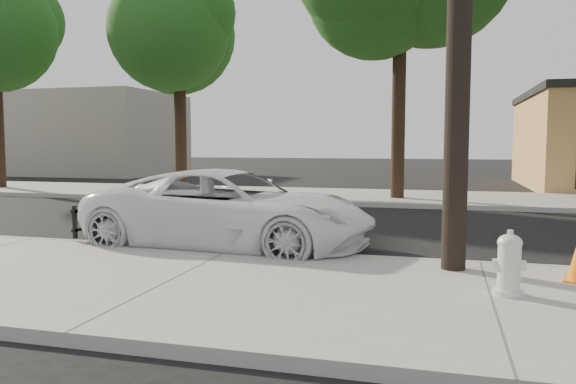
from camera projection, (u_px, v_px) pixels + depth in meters
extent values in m
plane|color=black|center=(269.00, 237.00, 11.58)|extent=(120.00, 120.00, 0.00)
cube|color=gray|center=(173.00, 284.00, 7.44)|extent=(90.00, 4.40, 0.15)
cube|color=gray|center=(341.00, 196.00, 19.73)|extent=(90.00, 5.00, 0.15)
cube|color=#9E9B93|center=(232.00, 253.00, 9.55)|extent=(90.00, 0.12, 0.16)
cube|color=gray|center=(64.00, 134.00, 35.86)|extent=(14.00, 8.00, 5.00)
cylinder|color=black|center=(181.00, 134.00, 20.84)|extent=(0.44, 0.44, 4.25)
sphere|color=#134415|center=(179.00, 37.00, 20.53)|extent=(4.20, 4.20, 4.20)
sphere|color=#134415|center=(187.00, 2.00, 19.88)|extent=(3.36, 3.36, 3.36)
cylinder|color=black|center=(398.00, 125.00, 18.32)|extent=(0.44, 0.44, 4.75)
sphere|color=#134415|center=(400.00, 1.00, 17.97)|extent=(4.80, 4.80, 4.80)
imported|color=white|center=(230.00, 210.00, 10.24)|extent=(5.45, 2.83, 1.47)
cylinder|color=silver|center=(508.00, 292.00, 6.65)|extent=(0.35, 0.35, 0.07)
cylinder|color=silver|center=(509.00, 270.00, 6.62)|extent=(0.26, 0.26, 0.61)
ellipsoid|color=silver|center=(510.00, 243.00, 6.59)|extent=(0.29, 0.29, 0.20)
cylinder|color=silver|center=(509.00, 265.00, 6.62)|extent=(0.38, 0.14, 0.12)
cylinder|color=silver|center=(509.00, 265.00, 6.62)|extent=(0.17, 0.21, 0.15)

